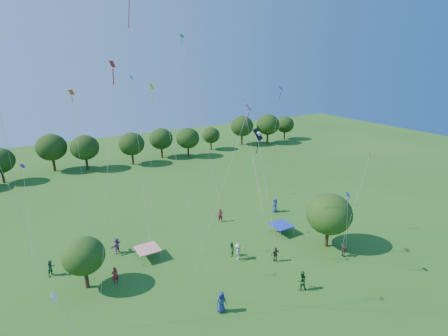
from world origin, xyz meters
TOP-DOWN VIEW (x-y plane):
  - near_tree_north at (-10.37, 20.09)m, footprint 3.61×3.61m
  - near_tree_east at (12.93, 14.18)m, footprint 4.74×4.74m
  - treeline at (-1.73, 55.43)m, footprint 88.01×8.77m
  - tent_red_stripe at (-4.21, 21.84)m, footprint 2.20×2.20m
  - tent_blue at (10.62, 18.88)m, footprint 2.20×2.20m
  - crowd_person_0 at (13.72, 23.80)m, footprint 0.68×1.00m
  - crowd_person_1 at (-8.09, 19.42)m, footprint 0.64×0.44m
  - crowd_person_2 at (3.19, 17.81)m, footprint 0.71×0.84m
  - crowd_person_3 at (-11.31, 24.66)m, footprint 0.63×1.10m
  - crowd_person_4 at (6.40, 14.75)m, footprint 0.98×0.58m
  - crowd_person_6 at (-1.87, 11.33)m, footprint 0.95×0.58m
  - crowd_person_8 at (5.52, 10.14)m, footprint 0.99×0.74m
  - crowd_person_9 at (3.41, 16.98)m, footprint 1.22×0.98m
  - crowd_person_10 at (12.86, 11.82)m, footprint 0.45×0.89m
  - crowd_person_11 at (-6.62, 24.40)m, footprint 1.60×1.45m
  - crowd_person_12 at (-10.96, 25.13)m, footprint 0.94×0.58m
  - crowd_person_13 at (6.17, 25.04)m, footprint 0.73×0.61m
  - crowd_person_14 at (-12.83, 23.62)m, footprint 0.89×0.78m
  - pirate_kite at (6.74, 18.57)m, footprint 1.42×4.41m
  - red_high_kite at (-4.03, 19.64)m, footprint 3.96×5.98m
  - small_kite_0 at (-8.57, 14.29)m, footprint 2.85×0.44m
  - small_kite_1 at (12.62, 10.39)m, footprint 0.70×1.91m
  - small_kite_2 at (-14.42, 22.71)m, footprint 0.60×2.63m
  - small_kite_3 at (11.78, 27.47)m, footprint 1.57×7.07m
  - small_kite_4 at (9.71, 19.53)m, footprint 1.66×3.94m
  - small_kite_5 at (-2.15, 9.76)m, footprint 2.17×5.45m
  - small_kite_6 at (-13.08, 12.43)m, footprint 1.55×1.48m
  - small_kite_7 at (-3.45, 24.74)m, footprint 0.49×2.63m
  - small_kite_8 at (-14.39, 11.57)m, footprint 3.30×0.46m
  - small_kite_9 at (-9.05, 24.22)m, footprint 0.58×0.69m
  - small_kite_10 at (-3.72, 19.86)m, footprint 0.54×3.82m
  - small_kite_11 at (4.58, 28.43)m, footprint 2.82×4.53m
  - small_kite_12 at (10.26, 10.04)m, footprint 2.93×1.90m
  - small_kite_13 at (-13.73, 28.37)m, footprint 0.87×5.18m
  - small_kite_14 at (13.82, 28.78)m, footprint 4.08×7.53m

SIDE VIEW (x-z plane):
  - crowd_person_10 at x=12.86m, z-range 0.00..1.48m
  - crowd_person_2 at x=3.19m, z-range 0.00..1.50m
  - crowd_person_4 at x=6.40m, z-range 0.00..1.57m
  - crowd_person_14 at x=-12.83m, z-range 0.00..1.59m
  - crowd_person_3 at x=-11.31m, z-range 0.00..1.60m
  - crowd_person_1 at x=-8.09m, z-range 0.00..1.62m
  - crowd_person_13 at x=6.17m, z-range 0.00..1.67m
  - crowd_person_11 at x=-6.62m, z-range 0.00..1.71m
  - crowd_person_9 at x=3.41m, z-range 0.00..1.71m
  - crowd_person_8 at x=5.52m, z-range 0.00..1.80m
  - crowd_person_12 at x=-10.96m, z-range 0.00..1.82m
  - crowd_person_6 at x=-1.87m, z-range 0.00..1.83m
  - crowd_person_0 at x=13.72m, z-range 0.00..1.85m
  - tent_red_stripe at x=-4.21m, z-range 0.49..1.59m
  - tent_blue at x=10.62m, z-range 0.49..1.59m
  - near_tree_north at x=-10.37m, z-range 0.77..5.58m
  - near_tree_east at x=12.93m, z-range 0.81..6.70m
  - treeline at x=-1.73m, z-range 0.70..7.48m
  - small_kite_6 at x=-13.08m, z-range 2.72..6.85m
  - small_kite_14 at x=13.82m, z-range 2.62..7.45m
  - small_kite_12 at x=10.26m, z-range 3.63..10.66m
  - small_kite_13 at x=-13.73m, z-range 3.47..11.59m
  - small_kite_1 at x=12.62m, z-range 4.71..14.85m
  - small_kite_3 at x=11.78m, z-range 4.12..17.08m
  - pirate_kite at x=6.74m, z-range 6.29..17.60m
  - small_kite_5 at x=-2.15m, z-range 5.00..20.46m
  - small_kite_7 at x=-3.45m, z-range 4.64..21.00m
  - small_kite_9 at x=-9.05m, z-range 5.29..20.69m
  - small_kite_8 at x=-14.39m, z-range 4.47..21.92m
  - small_kite_4 at x=9.71m, z-range 5.59..20.91m
  - small_kite_10 at x=-3.72m, z-range 5.34..21.35m
  - small_kite_0 at x=-8.57m, z-range 5.15..23.01m
  - small_kite_2 at x=-14.42m, z-range 5.53..24.50m
  - small_kite_11 at x=4.58m, z-range 5.96..26.41m
  - red_high_kite at x=-4.03m, z-range 8.77..32.81m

